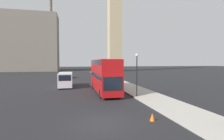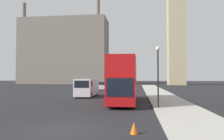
{
  "view_description": "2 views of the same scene",
  "coord_description": "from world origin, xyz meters",
  "px_view_note": "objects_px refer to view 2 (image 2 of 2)",
  "views": [
    {
      "loc": [
        -1.89,
        -11.56,
        4.16
      ],
      "look_at": [
        3.57,
        12.66,
        3.02
      ],
      "focal_mm": 28.0,
      "sensor_mm": 36.0,
      "label": 1
    },
    {
      "loc": [
        3.75,
        -10.51,
        2.61
      ],
      "look_at": [
        -0.12,
        21.96,
        3.7
      ],
      "focal_mm": 35.0,
      "sensor_mm": 36.0,
      "label": 2
    }
  ],
  "objects_px": {
    "red_double_decker_bus": "(124,78)",
    "parked_sedan": "(104,86)",
    "white_van": "(87,87)",
    "street_lamp": "(158,66)"
  },
  "relations": [
    {
      "from": "red_double_decker_bus",
      "to": "parked_sedan",
      "type": "distance_m",
      "value": 23.79
    },
    {
      "from": "red_double_decker_bus",
      "to": "white_van",
      "type": "distance_m",
      "value": 8.21
    },
    {
      "from": "parked_sedan",
      "to": "street_lamp",
      "type": "bearing_deg",
      "value": -72.2
    },
    {
      "from": "white_van",
      "to": "street_lamp",
      "type": "bearing_deg",
      "value": -51.49
    },
    {
      "from": "white_van",
      "to": "street_lamp",
      "type": "height_order",
      "value": "street_lamp"
    },
    {
      "from": "red_double_decker_bus",
      "to": "street_lamp",
      "type": "relative_size",
      "value": 2.21
    },
    {
      "from": "red_double_decker_bus",
      "to": "street_lamp",
      "type": "xyz_separation_m",
      "value": [
        3.05,
        -4.56,
        0.99
      ]
    },
    {
      "from": "red_double_decker_bus",
      "to": "street_lamp",
      "type": "distance_m",
      "value": 5.57
    },
    {
      "from": "white_van",
      "to": "street_lamp",
      "type": "xyz_separation_m",
      "value": [
        8.45,
        -10.62,
        2.21
      ]
    },
    {
      "from": "red_double_decker_bus",
      "to": "parked_sedan",
      "type": "relative_size",
      "value": 2.48
    }
  ]
}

